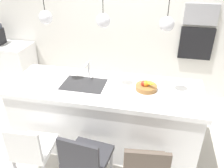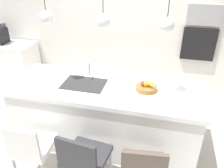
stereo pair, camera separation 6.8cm
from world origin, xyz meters
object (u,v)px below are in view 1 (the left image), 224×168
(fruit_bowl, at_px, (146,86))
(chair_middle, at_px, (85,158))
(oven, at_px, (196,43))
(chair_far, at_px, (145,168))
(chair_near, at_px, (32,149))
(microwave, at_px, (201,14))

(fruit_bowl, relative_size, chair_middle, 0.32)
(oven, relative_size, chair_far, 0.68)
(fruit_bowl, xyz_separation_m, chair_near, (-1.19, -0.84, -0.49))
(oven, xyz_separation_m, chair_near, (-1.91, -2.39, -0.57))
(chair_near, distance_m, chair_far, 1.28)
(fruit_bowl, relative_size, chair_far, 0.33)
(microwave, relative_size, oven, 0.96)
(fruit_bowl, xyz_separation_m, chair_far, (0.10, -0.84, -0.49))
(microwave, height_order, oven, microwave)
(fruit_bowl, bearing_deg, oven, 64.92)
(microwave, bearing_deg, chair_middle, -118.06)
(fruit_bowl, xyz_separation_m, chair_middle, (-0.55, -0.84, -0.49))
(oven, distance_m, chair_far, 2.53)
(microwave, xyz_separation_m, chair_far, (-0.63, -2.38, -1.08))
(oven, bearing_deg, chair_near, -128.64)
(microwave, height_order, chair_far, microwave)
(chair_middle, height_order, chair_far, chair_middle)
(chair_middle, relative_size, chair_far, 1.00)
(fruit_bowl, xyz_separation_m, microwave, (0.72, 1.54, 0.59))
(chair_middle, bearing_deg, microwave, 61.94)
(chair_middle, xyz_separation_m, chair_far, (0.65, 0.00, 0.00))
(fruit_bowl, height_order, chair_near, fruit_bowl)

